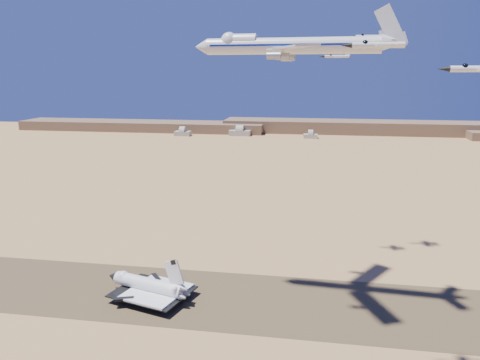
% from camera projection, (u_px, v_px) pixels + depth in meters
% --- Properties ---
extents(ground, '(1200.00, 1200.00, 0.00)m').
position_uv_depth(ground, '(192.00, 296.00, 192.09)').
color(ground, '#B0834E').
rests_on(ground, ground).
extents(runway, '(600.00, 50.00, 0.06)m').
position_uv_depth(runway, '(192.00, 296.00, 192.08)').
color(runway, brown).
rests_on(runway, ground).
extents(ridgeline, '(960.00, 90.00, 18.00)m').
position_uv_depth(ridgeline, '(329.00, 128.00, 686.63)').
color(ridgeline, brown).
rests_on(ridgeline, ground).
extents(hangars, '(200.50, 29.50, 30.00)m').
position_uv_depth(hangars, '(236.00, 133.00, 660.73)').
color(hangars, '#A7A494').
rests_on(hangars, ground).
extents(shuttle, '(39.09, 30.64, 19.09)m').
position_uv_depth(shuttle, '(148.00, 286.00, 189.86)').
color(shuttle, white).
rests_on(shuttle, runway).
extents(carrier_747, '(74.94, 58.06, 18.69)m').
position_uv_depth(carrier_747, '(285.00, 46.00, 169.44)').
color(carrier_747, silver).
extents(crew_a, '(0.56, 0.71, 1.70)m').
position_uv_depth(crew_a, '(159.00, 302.00, 185.35)').
color(crew_a, '#C7500B').
rests_on(crew_a, runway).
extents(crew_b, '(0.87, 1.06, 1.89)m').
position_uv_depth(crew_b, '(165.00, 306.00, 182.17)').
color(crew_b, '#C7500B').
rests_on(crew_b, runway).
extents(crew_c, '(1.07, 0.93, 1.64)m').
position_uv_depth(crew_c, '(167.00, 309.00, 179.83)').
color(crew_c, '#C7500B').
rests_on(crew_c, runway).
extents(chase_jet_a, '(16.67, 8.84, 4.15)m').
position_uv_depth(chase_jet_a, '(377.00, 45.00, 119.39)').
color(chase_jet_a, silver).
extents(chase_jet_b, '(15.97, 8.57, 3.98)m').
position_uv_depth(chase_jet_b, '(478.00, 69.00, 106.38)').
color(chase_jet_b, silver).
extents(chase_jet_c, '(14.10, 7.49, 3.51)m').
position_uv_depth(chase_jet_c, '(336.00, 56.00, 215.95)').
color(chase_jet_c, silver).
extents(chase_jet_d, '(16.32, 8.82, 4.06)m').
position_uv_depth(chase_jet_d, '(369.00, 36.00, 219.12)').
color(chase_jet_d, silver).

